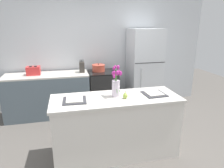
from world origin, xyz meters
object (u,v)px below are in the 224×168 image
at_px(flower_vase, 116,85).
at_px(plate_setting_right, 154,94).
at_px(refrigerator, 144,70).
at_px(cooking_pot, 99,68).
at_px(stove_range, 103,91).
at_px(pear_figurine, 125,96).
at_px(plate_setting_left, 75,100).
at_px(knife_block, 82,67).
at_px(toaster, 33,71).

bearing_deg(flower_vase, plate_setting_right, -5.23).
relative_size(refrigerator, cooking_pot, 6.43).
distance_m(stove_range, refrigerator, 1.05).
bearing_deg(stove_range, refrigerator, 0.04).
height_order(pear_figurine, plate_setting_right, pear_figurine).
relative_size(plate_setting_left, knife_block, 1.20).
xyz_separation_m(stove_range, flower_vase, (-0.09, -1.55, 0.62)).
bearing_deg(stove_range, knife_block, 175.42).
relative_size(cooking_pot, knife_block, 1.03).
xyz_separation_m(flower_vase, pear_figurine, (0.10, -0.12, -0.13)).
bearing_deg(flower_vase, pear_figurine, -48.79).
bearing_deg(toaster, knife_block, 0.77).
xyz_separation_m(pear_figurine, cooking_pot, (-0.09, 1.72, 0.03)).
height_order(flower_vase, toaster, flower_vase).
height_order(stove_range, refrigerator, refrigerator).
bearing_deg(refrigerator, pear_figurine, -119.30).
distance_m(stove_range, knife_block, 0.71).
distance_m(stove_range, cooking_pot, 0.53).
bearing_deg(plate_setting_left, knife_block, 81.83).
height_order(plate_setting_right, cooking_pot, cooking_pot).
height_order(refrigerator, plate_setting_right, refrigerator).
bearing_deg(pear_figurine, refrigerator, 60.70).
distance_m(refrigerator, toaster, 2.35).
bearing_deg(refrigerator, flower_vase, -123.79).
bearing_deg(flower_vase, stove_range, 86.65).
bearing_deg(knife_block, cooking_pot, 1.60).
bearing_deg(knife_block, toaster, -179.23).
distance_m(refrigerator, cooking_pot, 1.03).
relative_size(stove_range, cooking_pot, 3.24).
relative_size(plate_setting_right, toaster, 1.15).
bearing_deg(plate_setting_left, refrigerator, 44.77).
xyz_separation_m(plate_setting_left, knife_block, (0.24, 1.64, 0.10)).
bearing_deg(flower_vase, cooking_pot, 89.54).
distance_m(plate_setting_left, knife_block, 1.66).
relative_size(plate_setting_left, plate_setting_right, 1.00).
bearing_deg(plate_setting_left, cooking_pot, 70.27).
distance_m(plate_setting_right, cooking_pot, 1.74).
height_order(stove_range, pear_figurine, pear_figurine).
height_order(pear_figurine, cooking_pot, cooking_pot).
bearing_deg(pear_figurine, cooking_pot, 92.99).
xyz_separation_m(refrigerator, plate_setting_right, (-0.48, -1.61, 0.02)).
relative_size(pear_figurine, plate_setting_left, 0.33).
xyz_separation_m(stove_range, pear_figurine, (0.01, -1.67, 0.49)).
xyz_separation_m(refrigerator, cooking_pot, (-1.03, 0.04, 0.08)).
bearing_deg(cooking_pot, toaster, -179.01).
height_order(plate_setting_left, knife_block, knife_block).
bearing_deg(flower_vase, knife_block, 102.20).
xyz_separation_m(pear_figurine, knife_block, (-0.45, 1.71, 0.07)).
relative_size(pear_figurine, cooking_pot, 0.39).
bearing_deg(toaster, stove_range, -0.89).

